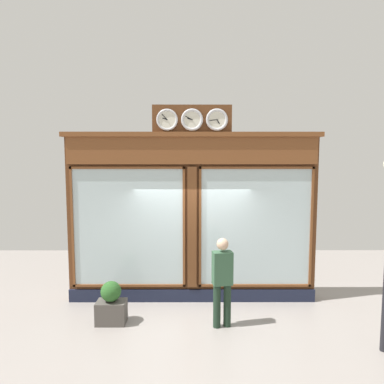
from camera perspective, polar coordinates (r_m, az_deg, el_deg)
shop_facade at (r=7.34m, az=-0.00°, el=-4.18°), size 5.53×0.42×4.28m
pedestrian at (r=6.40m, az=5.21°, el=-14.54°), size 0.39×0.28×1.69m
planter_box at (r=6.95m, az=-13.65°, el=-19.37°), size 0.56×0.36×0.43m
planter_shrub at (r=6.79m, az=-13.73°, el=-16.22°), size 0.39×0.39×0.39m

